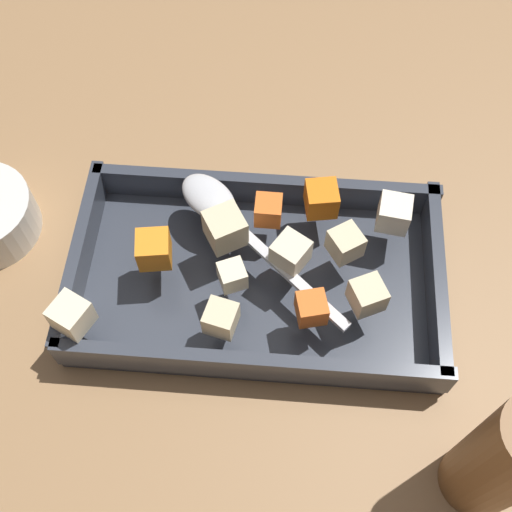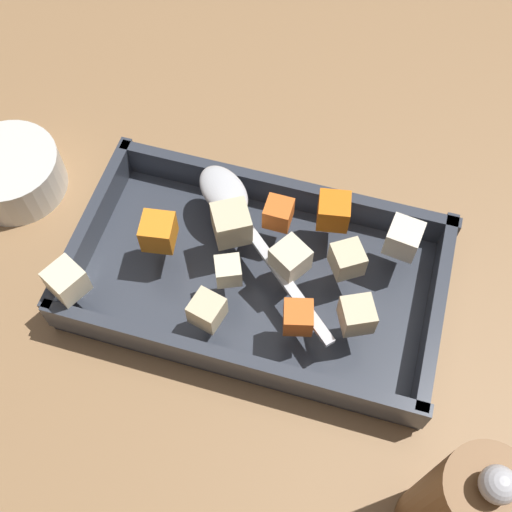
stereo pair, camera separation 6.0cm
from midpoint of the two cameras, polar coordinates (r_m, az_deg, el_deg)
The scene contains 16 objects.
ground_plane at distance 0.66m, azimuth -2.32°, elevation -2.67°, with size 4.00×4.00×0.00m, color #936D47.
baking_dish at distance 0.64m, azimuth -2.67°, elevation -2.27°, with size 0.36×0.21×0.05m.
carrot_chunk_corner_sw at distance 0.61m, azimuth -11.83°, elevation 0.33°, with size 0.03×0.03×0.03m, color orange.
carrot_chunk_far_left at distance 0.57m, azimuth 1.95°, elevation -4.92°, with size 0.03×0.03×0.03m, color orange.
carrot_chunk_under_handle at distance 0.62m, azimuth -1.65°, elevation 3.83°, with size 0.03×0.03×0.03m, color orange.
carrot_chunk_near_right at distance 0.63m, azimuth 3.10°, elevation 4.84°, with size 0.03×0.03×0.03m, color orange.
potato_chunk_corner_ne at distance 0.58m, azimuth 6.94°, elevation -3.75°, with size 0.03×0.03×0.03m, color beige.
potato_chunk_center at distance 0.60m, azimuth -18.83°, elevation -5.27°, with size 0.03×0.03×0.03m, color beige.
potato_chunk_near_spoon at distance 0.57m, azimuth -6.14°, elevation -5.79°, with size 0.03×0.03×0.03m, color beige.
potato_chunk_front_center at distance 0.61m, azimuth 5.13°, elevation 0.87°, with size 0.03×0.03×0.03m, color beige.
potato_chunk_corner_se at distance 0.61m, azimuth -5.57°, elevation 2.22°, with size 0.03×0.03×0.03m, color beige.
potato_chunk_corner_nw at distance 0.59m, azimuth -5.02°, elevation -1.99°, with size 0.02×0.02×0.02m, color beige.
parsnip_chunk_rim_edge at distance 0.60m, azimuth 0.20°, elevation -0.18°, with size 0.03×0.03×0.03m, color beige.
parsnip_chunk_heap_side at distance 0.63m, azimuth 9.47°, elevation 3.51°, with size 0.03×0.03×0.03m, color silver.
serving_spoon at distance 0.64m, azimuth -6.10°, elevation 4.18°, with size 0.18×0.17×0.02m.
pepper_mill at distance 0.54m, azimuth 18.18°, elevation -17.07°, with size 0.06×0.06×0.19m.
Camera 1 is at (-0.02, 0.30, 0.59)m, focal length 45.18 mm.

